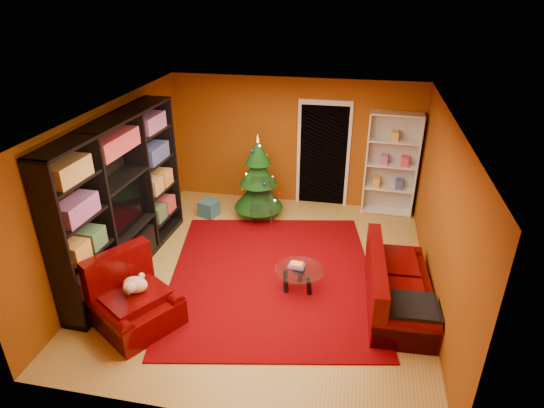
% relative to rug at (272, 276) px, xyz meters
% --- Properties ---
extents(floor, '(5.00, 5.50, 0.05)m').
position_rel_rug_xyz_m(floor, '(-0.10, 0.09, -0.04)').
color(floor, '#B08E3E').
rests_on(floor, ground).
extents(ceiling, '(5.00, 5.50, 0.05)m').
position_rel_rug_xyz_m(ceiling, '(-0.10, 0.09, 2.61)').
color(ceiling, silver).
rests_on(ceiling, wall_back).
extents(wall_back, '(5.00, 0.05, 2.60)m').
position_rel_rug_xyz_m(wall_back, '(-0.10, 2.86, 1.29)').
color(wall_back, '#8F460D').
rests_on(wall_back, ground).
extents(wall_left, '(0.05, 5.50, 2.60)m').
position_rel_rug_xyz_m(wall_left, '(-2.62, 0.09, 1.29)').
color(wall_left, '#8F460D').
rests_on(wall_left, ground).
extents(wall_right, '(0.05, 5.50, 2.60)m').
position_rel_rug_xyz_m(wall_right, '(2.43, 0.09, 1.29)').
color(wall_right, '#8F460D').
rests_on(wall_right, ground).
extents(doorway, '(1.06, 0.60, 2.16)m').
position_rel_rug_xyz_m(doorway, '(0.50, 2.82, 1.04)').
color(doorway, black).
rests_on(doorway, floor).
extents(rug, '(3.81, 4.24, 0.02)m').
position_rel_rug_xyz_m(rug, '(0.00, 0.00, 0.00)').
color(rug, '#6F0104').
rests_on(rug, floor).
extents(media_unit, '(0.63, 3.22, 2.46)m').
position_rel_rug_xyz_m(media_unit, '(-2.37, -0.14, 1.22)').
color(media_unit, black).
rests_on(media_unit, floor).
extents(christmas_tree, '(0.98, 0.98, 1.73)m').
position_rel_rug_xyz_m(christmas_tree, '(-0.66, 1.99, 0.83)').
color(christmas_tree, '#0C340D').
rests_on(christmas_tree, floor).
extents(gift_box_teal, '(0.40, 0.40, 0.32)m').
position_rel_rug_xyz_m(gift_box_teal, '(-1.64, 1.81, 0.15)').
color(gift_box_teal, '#276678').
rests_on(gift_box_teal, floor).
extents(gift_box_green, '(0.25, 0.25, 0.24)m').
position_rel_rug_xyz_m(gift_box_green, '(-0.82, 2.20, 0.11)').
color(gift_box_green, '#24542E').
rests_on(gift_box_green, floor).
extents(gift_box_red, '(0.26, 0.26, 0.25)m').
position_rel_rug_xyz_m(gift_box_red, '(-0.90, 2.25, 0.11)').
color(gift_box_red, maroon).
rests_on(gift_box_red, floor).
extents(white_bookshelf, '(0.99, 0.40, 2.11)m').
position_rel_rug_xyz_m(white_bookshelf, '(1.84, 2.66, 1.01)').
color(white_bookshelf, white).
rests_on(white_bookshelf, floor).
extents(armchair, '(1.45, 1.45, 0.82)m').
position_rel_rug_xyz_m(armchair, '(-1.58, -1.45, 0.40)').
color(armchair, '#460203').
rests_on(armchair, rug).
extents(dog, '(0.47, 0.50, 0.27)m').
position_rel_rug_xyz_m(dog, '(-1.59, -1.38, 0.60)').
color(dog, beige).
rests_on(dog, armchair).
extents(sofa, '(0.95, 1.96, 0.83)m').
position_rel_rug_xyz_m(sofa, '(1.92, -0.35, 0.40)').
color(sofa, '#460203').
rests_on(sofa, rug).
extents(coffee_table, '(0.80, 0.80, 0.46)m').
position_rel_rug_xyz_m(coffee_table, '(0.46, -0.26, 0.18)').
color(coffee_table, gray).
rests_on(coffee_table, rug).
extents(acrylic_chair, '(0.51, 0.55, 0.87)m').
position_rel_rug_xyz_m(acrylic_chair, '(-0.50, 1.55, 0.42)').
color(acrylic_chair, '#66605B').
rests_on(acrylic_chair, rug).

